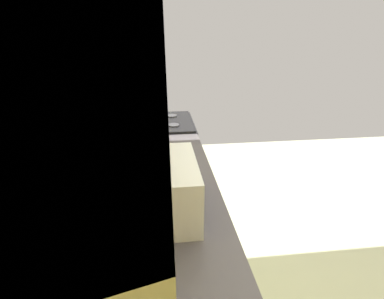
{
  "coord_description": "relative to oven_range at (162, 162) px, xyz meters",
  "views": [
    {
      "loc": [
        -1.57,
        1.16,
        1.84
      ],
      "look_at": [
        -0.19,
        1.0,
        1.25
      ],
      "focal_mm": 28.3,
      "sensor_mm": 36.0,
      "label": 1
    }
  ],
  "objects": [
    {
      "name": "oven_range",
      "position": [
        0.0,
        0.0,
        0.0
      ],
      "size": [
        0.71,
        0.68,
        1.08
      ],
      "color": "black",
      "rests_on": "ground_plane"
    },
    {
      "name": "ground_plane",
      "position": [
        -1.35,
        -1.13,
        -0.46
      ],
      "size": [
        5.83,
        5.83,
        0.0
      ],
      "primitive_type": "plane",
      "color": "beige"
    },
    {
      "name": "bowl",
      "position": [
        -0.92,
        -0.04,
        0.47
      ],
      "size": [
        0.2,
        0.2,
        0.06
      ],
      "color": "silver",
      "rests_on": "counter_run"
    },
    {
      "name": "wall_back",
      "position": [
        -1.35,
        0.39,
        0.93
      ],
      "size": [
        3.76,
        0.12,
        2.79
      ],
      "primitive_type": "cube",
      "color": "#DFC87D",
      "rests_on": "ground_plane"
    },
    {
      "name": "microwave",
      "position": [
        -1.55,
        0.03,
        0.58
      ],
      "size": [
        0.51,
        0.38,
        0.29
      ],
      "color": "white",
      "rests_on": "counter_run"
    },
    {
      "name": "upper_cabinets",
      "position": [
        -1.76,
        0.18,
        1.44
      ],
      "size": [
        2.17,
        0.3,
        0.63
      ],
      "color": "beige"
    }
  ]
}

